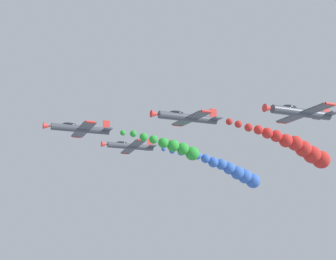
# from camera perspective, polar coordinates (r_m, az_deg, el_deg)

# --- Properties ---
(airplane_lead) EXTENTS (9.57, 10.35, 2.34)m
(airplane_lead) POSITION_cam_1_polar(r_m,az_deg,el_deg) (71.08, -11.11, 0.17)
(airplane_lead) COLOR #474C56
(smoke_trail_lead) EXTENTS (2.38, 14.21, 4.24)m
(smoke_trail_lead) POSITION_cam_1_polar(r_m,az_deg,el_deg) (75.92, 0.88, -2.15)
(smoke_trail_lead) COLOR green
(airplane_left_inner) EXTENTS (9.56, 10.35, 2.32)m
(airplane_left_inner) POSITION_cam_1_polar(r_m,az_deg,el_deg) (64.24, 2.42, 1.60)
(airplane_left_inner) COLOR #474C56
(smoke_trail_left_inner) EXTENTS (2.93, 19.16, 6.52)m
(smoke_trail_left_inner) POSITION_cam_1_polar(r_m,az_deg,el_deg) (74.47, 16.31, -2.22)
(smoke_trail_left_inner) COLOR red
(airplane_right_inner) EXTENTS (9.54, 10.35, 2.55)m
(airplane_right_inner) POSITION_cam_1_polar(r_m,az_deg,el_deg) (86.11, -4.85, -2.04)
(airplane_right_inner) COLOR #474C56
(smoke_trail_right_inner) EXTENTS (3.18, 22.16, 7.38)m
(smoke_trail_right_inner) POSITION_cam_1_polar(r_m,az_deg,el_deg) (94.68, 8.11, -5.12)
(smoke_trail_right_inner) COLOR blue
(airplane_left_outer) EXTENTS (9.56, 10.35, 2.33)m
(airplane_left_outer) POSITION_cam_1_polar(r_m,az_deg,el_deg) (60.07, 16.38, 2.16)
(airplane_left_outer) COLOR #474C56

